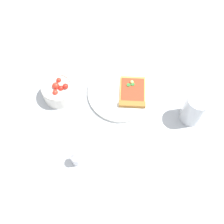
# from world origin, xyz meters

# --- Properties ---
(ground_plane) EXTENTS (2.40, 2.40, 0.00)m
(ground_plane) POSITION_xyz_m (0.00, 0.00, 0.00)
(ground_plane) COLOR #B2B7BC
(ground_plane) RESTS_ON ground
(plate) EXTENTS (0.24, 0.24, 0.01)m
(plate) POSITION_xyz_m (0.02, -0.01, 0.01)
(plate) COLOR silver
(plate) RESTS_ON ground_plane
(pizza_slice_main) EXTENTS (0.16, 0.15, 0.02)m
(pizza_slice_main) POSITION_xyz_m (0.04, -0.05, 0.02)
(pizza_slice_main) COLOR gold
(pizza_slice_main) RESTS_ON plate
(salad_bowl) EXTENTS (0.11, 0.11, 0.08)m
(salad_bowl) POSITION_xyz_m (-0.12, 0.17, 0.04)
(salad_bowl) COLOR white
(salad_bowl) RESTS_ON ground_plane
(soda_glass) EXTENTS (0.08, 0.08, 0.13)m
(soda_glass) POSITION_xyz_m (0.10, -0.26, 0.06)
(soda_glass) COLOR silver
(soda_glass) RESTS_ON ground_plane
(pepper_shaker) EXTENTS (0.03, 0.03, 0.07)m
(pepper_shaker) POSITION_xyz_m (-0.28, -0.05, 0.03)
(pepper_shaker) COLOR silver
(pepper_shaker) RESTS_ON ground_plane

